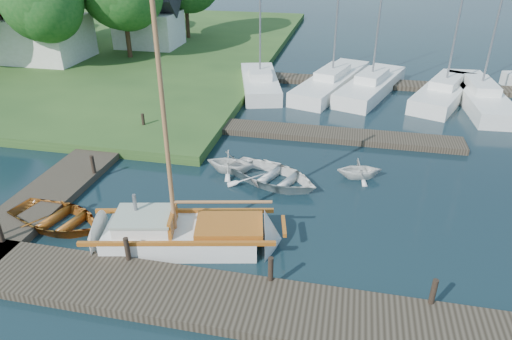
% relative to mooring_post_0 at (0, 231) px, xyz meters
% --- Properties ---
extents(ground, '(160.00, 160.00, 0.00)m').
position_rel_mooring_post_0_xyz_m(ground, '(7.50, 5.00, -0.70)').
color(ground, black).
rests_on(ground, ground).
extents(near_dock, '(18.00, 2.20, 0.30)m').
position_rel_mooring_post_0_xyz_m(near_dock, '(7.50, -1.00, -0.55)').
color(near_dock, '#2A241A').
rests_on(near_dock, ground).
extents(left_dock, '(2.20, 18.00, 0.30)m').
position_rel_mooring_post_0_xyz_m(left_dock, '(-0.50, 7.00, -0.55)').
color(left_dock, '#2A241A').
rests_on(left_dock, ground).
extents(far_dock, '(14.00, 1.60, 0.30)m').
position_rel_mooring_post_0_xyz_m(far_dock, '(9.50, 11.50, -0.55)').
color(far_dock, '#2A241A').
rests_on(far_dock, ground).
extents(pontoon, '(30.00, 1.60, 0.30)m').
position_rel_mooring_post_0_xyz_m(pontoon, '(17.50, 21.00, -0.55)').
color(pontoon, '#2A241A').
rests_on(pontoon, ground).
extents(shore, '(50.00, 40.00, 0.50)m').
position_rel_mooring_post_0_xyz_m(shore, '(-20.50, 27.00, -0.45)').
color(shore, '#29481E').
rests_on(shore, ground).
extents(mooring_post_0, '(0.16, 0.16, 0.80)m').
position_rel_mooring_post_0_xyz_m(mooring_post_0, '(0.00, 0.00, 0.00)').
color(mooring_post_0, black).
rests_on(mooring_post_0, near_dock).
extents(mooring_post_1, '(0.16, 0.16, 0.80)m').
position_rel_mooring_post_0_xyz_m(mooring_post_1, '(4.50, 0.00, 0.00)').
color(mooring_post_1, black).
rests_on(mooring_post_1, near_dock).
extents(mooring_post_2, '(0.16, 0.16, 0.80)m').
position_rel_mooring_post_0_xyz_m(mooring_post_2, '(9.00, 0.00, 0.00)').
color(mooring_post_2, black).
rests_on(mooring_post_2, near_dock).
extents(mooring_post_3, '(0.16, 0.16, 0.80)m').
position_rel_mooring_post_0_xyz_m(mooring_post_3, '(13.50, 0.00, 0.00)').
color(mooring_post_3, black).
rests_on(mooring_post_3, near_dock).
extents(mooring_post_4, '(0.16, 0.16, 0.80)m').
position_rel_mooring_post_0_xyz_m(mooring_post_4, '(0.50, 5.00, 0.00)').
color(mooring_post_4, black).
rests_on(mooring_post_4, left_dock).
extents(mooring_post_5, '(0.16, 0.16, 0.80)m').
position_rel_mooring_post_0_xyz_m(mooring_post_5, '(0.50, 10.00, 0.00)').
color(mooring_post_5, black).
rests_on(mooring_post_5, left_dock).
extents(sailboat, '(7.40, 3.43, 9.83)m').
position_rel_mooring_post_0_xyz_m(sailboat, '(5.89, 1.47, -0.36)').
color(sailboat, white).
rests_on(sailboat, ground).
extents(dinghy, '(4.27, 3.44, 0.78)m').
position_rel_mooring_post_0_xyz_m(dinghy, '(0.95, 1.60, -0.31)').
color(dinghy, '#8E4A11').
rests_on(dinghy, ground).
extents(tender_b, '(2.24, 1.96, 1.13)m').
position_rel_mooring_post_0_xyz_m(tender_b, '(5.99, 6.80, -0.13)').
color(tender_b, white).
rests_on(tender_b, ground).
extents(tender_c, '(4.83, 4.22, 0.83)m').
position_rel_mooring_post_0_xyz_m(tender_c, '(7.97, 6.26, -0.28)').
color(tender_c, white).
rests_on(tender_c, ground).
extents(tender_d, '(2.19, 2.00, 1.00)m').
position_rel_mooring_post_0_xyz_m(tender_d, '(11.48, 7.45, -0.20)').
color(tender_d, white).
rests_on(tender_d, ground).
extents(marina_boat_0, '(4.05, 7.44, 10.97)m').
position_rel_mooring_post_0_xyz_m(marina_boat_0, '(4.90, 18.43, -0.12)').
color(marina_boat_0, white).
rests_on(marina_boat_0, ground).
extents(marina_boat_1, '(4.84, 9.67, 11.17)m').
position_rel_mooring_post_0_xyz_m(marina_boat_1, '(9.52, 19.69, -0.13)').
color(marina_boat_1, white).
rests_on(marina_boat_1, ground).
extents(marina_boat_2, '(4.76, 8.63, 10.16)m').
position_rel_mooring_post_0_xyz_m(marina_boat_2, '(12.06, 19.32, -0.14)').
color(marina_boat_2, white).
rests_on(marina_boat_2, ground).
extents(marina_boat_3, '(5.02, 8.17, 11.56)m').
position_rel_mooring_post_0_xyz_m(marina_boat_3, '(16.49, 18.93, -0.12)').
color(marina_boat_3, white).
rests_on(marina_boat_3, ground).
extents(marina_boat_4, '(2.64, 9.04, 9.90)m').
position_rel_mooring_post_0_xyz_m(marina_boat_4, '(18.49, 18.64, -0.14)').
color(marina_boat_4, white).
rests_on(marina_boat_4, ground).
extents(house_a, '(6.30, 5.00, 6.29)m').
position_rel_mooring_post_0_xyz_m(house_a, '(-12.50, 21.00, 2.26)').
color(house_a, beige).
rests_on(house_a, shore).
extents(house_c, '(5.25, 4.00, 5.28)m').
position_rel_mooring_post_0_xyz_m(house_c, '(-6.50, 27.00, 1.88)').
color(house_c, beige).
rests_on(house_c, shore).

